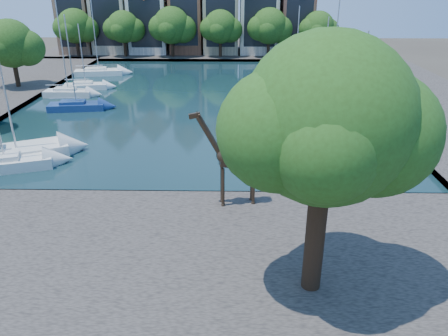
# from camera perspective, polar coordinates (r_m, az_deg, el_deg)

# --- Properties ---
(ground) EXTENTS (160.00, 160.00, 0.00)m
(ground) POSITION_cam_1_polar(r_m,az_deg,el_deg) (27.58, -7.55, -3.83)
(ground) COLOR #38332B
(ground) RESTS_ON ground
(water_basin) EXTENTS (38.00, 50.00, 0.08)m
(water_basin) POSITION_cam_1_polar(r_m,az_deg,el_deg) (49.97, -3.64, 8.95)
(water_basin) COLOR black
(water_basin) RESTS_ON ground
(near_quay) EXTENTS (50.00, 14.00, 0.50)m
(near_quay) POSITION_cam_1_polar(r_m,az_deg,el_deg) (21.56, -10.25, -11.80)
(near_quay) COLOR #4E4843
(near_quay) RESTS_ON ground
(far_quay) EXTENTS (60.00, 16.00, 0.50)m
(far_quay) POSITION_cam_1_polar(r_m,az_deg,el_deg) (81.24, -1.82, 14.79)
(far_quay) COLOR #4E4843
(far_quay) RESTS_ON ground
(right_quay) EXTENTS (14.00, 52.00, 0.50)m
(right_quay) POSITION_cam_1_polar(r_m,az_deg,el_deg) (53.96, 24.16, 8.28)
(right_quay) COLOR #4E4843
(right_quay) RESTS_ON ground
(plane_tree) EXTENTS (8.32, 6.40, 10.62)m
(plane_tree) POSITION_cam_1_polar(r_m,az_deg,el_deg) (16.35, 13.57, 5.37)
(plane_tree) COLOR #332114
(plane_tree) RESTS_ON near_quay
(townhouse_west_end) EXTENTS (5.44, 9.18, 14.93)m
(townhouse_west_end) POSITION_cam_1_polar(r_m,az_deg,el_deg) (84.80, -18.52, 18.88)
(townhouse_west_end) COLOR #855F48
(townhouse_west_end) RESTS_ON far_quay
(townhouse_west_mid) EXTENTS (5.94, 9.18, 16.79)m
(townhouse_west_mid) POSITION_cam_1_polar(r_m,az_deg,el_deg) (83.03, -14.45, 19.85)
(townhouse_west_mid) COLOR #BFAE93
(townhouse_west_mid) RESTS_ON far_quay
(townhouse_west_inner) EXTENTS (6.43, 9.18, 15.15)m
(townhouse_west_inner) POSITION_cam_1_polar(r_m,az_deg,el_deg) (81.67, -9.72, 19.55)
(townhouse_west_inner) COLOR silver
(townhouse_west_inner) RESTS_ON far_quay
(townhouse_center) EXTENTS (5.44, 9.18, 16.93)m
(townhouse_center) POSITION_cam_1_polar(r_m,az_deg,el_deg) (80.70, -4.93, 20.46)
(townhouse_center) COLOR brown
(townhouse_center) RESTS_ON far_quay
(townhouse_east_inner) EXTENTS (5.94, 9.18, 15.79)m
(townhouse_east_inner) POSITION_cam_1_polar(r_m,az_deg,el_deg) (80.36, -0.38, 20.08)
(townhouse_east_inner) COLOR tan
(townhouse_east_inner) RESTS_ON far_quay
(townhouse_east_mid) EXTENTS (6.43, 9.18, 16.65)m
(townhouse_east_mid) POSITION_cam_1_polar(r_m,az_deg,el_deg) (80.43, 4.56, 20.28)
(townhouse_east_mid) COLOR beige
(townhouse_east_mid) RESTS_ON far_quay
(townhouse_east_end) EXTENTS (5.44, 9.18, 14.43)m
(townhouse_east_end) POSITION_cam_1_polar(r_m,az_deg,el_deg) (81.11, 9.40, 19.38)
(townhouse_east_end) COLOR brown
(townhouse_east_end) RESTS_ON far_quay
(far_tree_far_west) EXTENTS (7.28, 5.60, 7.68)m
(far_tree_far_west) POSITION_cam_1_polar(r_m,az_deg,el_deg) (79.43, -18.82, 17.02)
(far_tree_far_west) COLOR #332114
(far_tree_far_west) RESTS_ON far_quay
(far_tree_west) EXTENTS (6.76, 5.20, 7.36)m
(far_tree_west) POSITION_cam_1_polar(r_m,az_deg,el_deg) (77.20, -12.95, 17.40)
(far_tree_west) COLOR #332114
(far_tree_west) RESTS_ON far_quay
(far_tree_mid_west) EXTENTS (7.80, 6.00, 8.00)m
(far_tree_mid_west) POSITION_cam_1_polar(r_m,az_deg,el_deg) (75.71, -6.77, 17.86)
(far_tree_mid_west) COLOR #332114
(far_tree_mid_west) RESTS_ON far_quay
(far_tree_mid_east) EXTENTS (7.02, 5.40, 7.52)m
(far_tree_mid_east) POSITION_cam_1_polar(r_m,az_deg,el_deg) (75.09, -0.41, 17.84)
(far_tree_mid_east) COLOR #332114
(far_tree_mid_east) RESTS_ON far_quay
(far_tree_east) EXTENTS (7.54, 5.80, 7.84)m
(far_tree_east) POSITION_cam_1_polar(r_m,az_deg,el_deg) (75.29, 6.01, 17.82)
(far_tree_east) COLOR #332114
(far_tree_east) RESTS_ON far_quay
(far_tree_far_east) EXTENTS (6.76, 5.20, 7.36)m
(far_tree_far_east) POSITION_cam_1_polar(r_m,az_deg,el_deg) (76.36, 12.27, 17.39)
(far_tree_far_east) COLOR #332114
(far_tree_far_east) RESTS_ON far_quay
(side_tree_left_far) EXTENTS (7.28, 5.60, 7.88)m
(side_tree_left_far) POSITION_cam_1_polar(r_m,az_deg,el_deg) (58.75, -25.98, 14.23)
(side_tree_left_far) COLOR #332114
(side_tree_left_far) RESTS_ON left_quay
(giraffe_statue) EXTENTS (3.90, 1.02, 5.58)m
(giraffe_statue) POSITION_cam_1_polar(r_m,az_deg,el_deg) (24.50, 1.26, 1.11)
(giraffe_statue) COLOR #35271A
(giraffe_statue) RESTS_ON near_quay
(sailboat_left_a) EXTENTS (6.68, 4.13, 11.36)m
(sailboat_left_a) POSITION_cam_1_polar(r_m,az_deg,el_deg) (34.58, -26.70, 0.82)
(sailboat_left_a) COLOR silver
(sailboat_left_a) RESTS_ON water_basin
(sailboat_left_b) EXTENTS (5.83, 2.73, 9.38)m
(sailboat_left_b) POSITION_cam_1_polar(r_m,az_deg,el_deg) (47.92, -18.71, 7.83)
(sailboat_left_b) COLOR navy
(sailboat_left_b) RESTS_ON water_basin
(sailboat_left_c) EXTENTS (5.39, 1.90, 10.51)m
(sailboat_left_c) POSITION_cam_1_polar(r_m,az_deg,el_deg) (53.91, -19.67, 9.39)
(sailboat_left_c) COLOR silver
(sailboat_left_c) RESTS_ON water_basin
(sailboat_left_d) EXTENTS (5.34, 2.56, 7.67)m
(sailboat_left_d) POSITION_cam_1_polar(r_m,az_deg,el_deg) (56.92, -17.61, 10.29)
(sailboat_left_d) COLOR white
(sailboat_left_d) RESTS_ON water_basin
(sailboat_left_e) EXTENTS (6.82, 3.37, 10.42)m
(sailboat_left_e) POSITION_cam_1_polar(r_m,az_deg,el_deg) (65.15, -16.04, 12.09)
(sailboat_left_e) COLOR white
(sailboat_left_e) RESTS_ON water_basin
(sailboat_right_a) EXTENTS (5.51, 2.25, 8.66)m
(sailboat_right_a) POSITION_cam_1_polar(r_m,az_deg,el_deg) (40.13, 16.92, 5.06)
(sailboat_right_a) COLOR silver
(sailboat_right_a) RESTS_ON water_basin
(sailboat_right_b) EXTENTS (6.40, 2.39, 11.66)m
(sailboat_right_b) POSITION_cam_1_polar(r_m,az_deg,el_deg) (50.11, 13.71, 9.06)
(sailboat_right_b) COLOR navy
(sailboat_right_b) RESTS_ON water_basin
(sailboat_right_c) EXTENTS (5.46, 2.13, 8.51)m
(sailboat_right_c) POSITION_cam_1_polar(r_m,az_deg,el_deg) (55.06, 12.75, 10.37)
(sailboat_right_c) COLOR silver
(sailboat_right_c) RESTS_ON water_basin
(sailboat_right_d) EXTENTS (6.06, 3.13, 9.21)m
(sailboat_right_d) POSITION_cam_1_polar(r_m,az_deg,el_deg) (62.72, 9.30, 12.28)
(sailboat_right_d) COLOR silver
(sailboat_right_d) RESTS_ON water_basin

